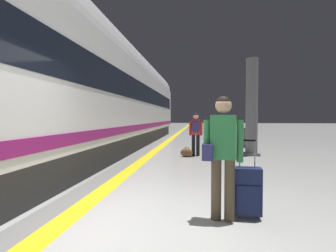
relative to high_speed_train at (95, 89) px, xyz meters
The scene contains 10 objects.
ground_plane 7.22m from the high_speed_train, 63.67° to the right, with size 120.00×120.00×0.00m, color #B7B7B2.
safety_line_strip 5.09m from the high_speed_train, 62.15° to the left, with size 0.36×80.00×0.01m, color yellow.
tactile_edge_band 4.97m from the high_speed_train, 65.82° to the left, with size 0.58×80.00×0.01m, color slate.
high_speed_train is the anchor object (origin of this frame).
traveller_foreground 7.42m from the high_speed_train, 54.47° to the right, with size 0.56×0.30×1.71m.
rolling_suitcase_foreground 7.69m from the high_speed_train, 51.64° to the right, with size 0.39×0.26×1.11m.
passenger_near 4.10m from the high_speed_train, ahead, with size 0.49×0.31×1.56m.
duffel_bag_near 4.19m from the high_speed_train, ahead, with size 0.44×0.26×0.36m.
platform_pillar 5.92m from the high_speed_train, ahead, with size 0.56×0.56×3.60m.
waste_bin 7.16m from the high_speed_train, 26.73° to the left, with size 0.46×0.46×0.91m.
Camera 1 is at (0.91, -3.49, 1.42)m, focal length 28.08 mm.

